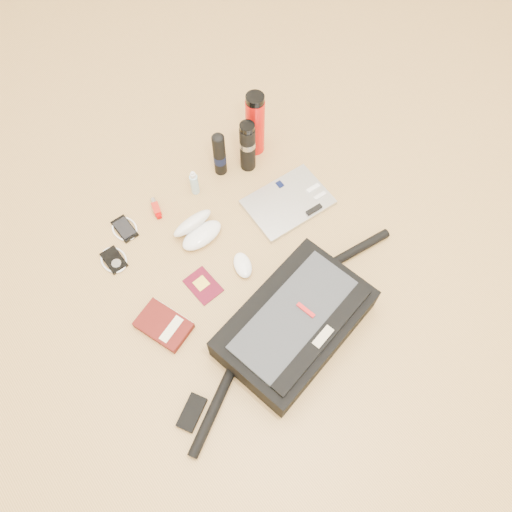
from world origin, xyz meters
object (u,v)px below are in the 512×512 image
Objects in this scene: laptop at (288,202)px; book at (164,325)px; thermos_black at (248,146)px; thermos_red at (255,124)px; messenger_bag at (295,324)px.

book is at bearing -165.63° from laptop.
book is 0.87× the size of thermos_black.
thermos_red is at bearing 33.51° from thermos_black.
thermos_black reaches higher than laptop.
book is (-0.65, -0.12, 0.00)m from laptop.
thermos_black is (0.31, 0.64, 0.05)m from messenger_bag.
thermos_black is (0.64, 0.36, 0.10)m from book.
thermos_red reaches higher than laptop.
book is 0.71× the size of thermos_red.
messenger_bag is at bearing -115.75° from thermos_black.
laptop is 0.26m from thermos_black.
book is 0.83m from thermos_red.
messenger_bag reaches higher than laptop.
laptop is 0.33m from thermos_red.
thermos_black is at bearing 53.99° from messenger_bag.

